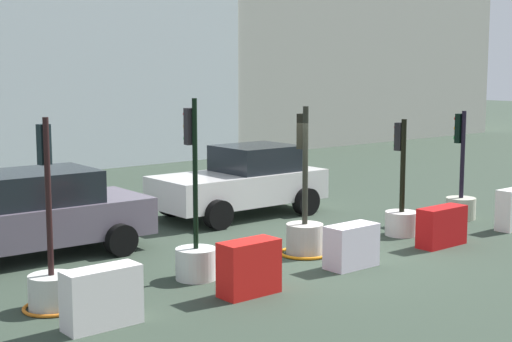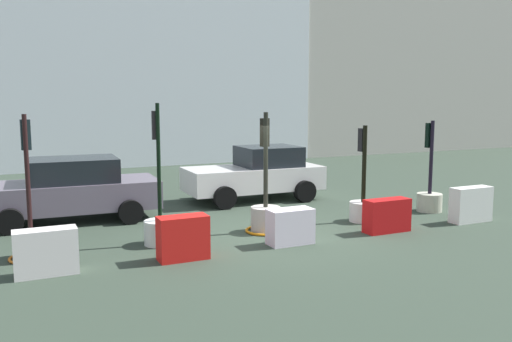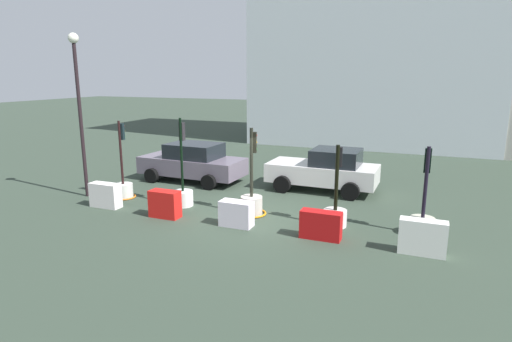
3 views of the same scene
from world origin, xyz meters
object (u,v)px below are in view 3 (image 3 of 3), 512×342
(construction_barrier_3, at_px, (321,225))
(car_white_van, at_px, (325,170))
(traffic_light_3, at_px, (335,210))
(car_grey_saloon, at_px, (193,162))
(construction_barrier_1, at_px, (165,204))
(street_lamp_post, at_px, (78,94))
(construction_barrier_0, at_px, (105,195))
(construction_barrier_4, at_px, (423,237))
(traffic_light_4, at_px, (423,218))
(traffic_light_2, at_px, (252,200))
(construction_barrier_2, at_px, (236,214))
(traffic_light_1, at_px, (183,192))
(traffic_light_0, at_px, (123,186))

(construction_barrier_3, height_order, car_white_van, car_white_van)
(traffic_light_3, xyz_separation_m, car_grey_saloon, (-6.76, 3.24, 0.32))
(construction_barrier_1, height_order, street_lamp_post, street_lamp_post)
(construction_barrier_0, xyz_separation_m, construction_barrier_4, (10.09, -0.13, 0.03))
(traffic_light_4, xyz_separation_m, street_lamp_post, (-11.64, -0.52, 3.27))
(traffic_light_4, relative_size, car_white_van, 0.60)
(traffic_light_2, xyz_separation_m, car_white_van, (1.53, 3.75, 0.35))
(construction_barrier_2, bearing_deg, traffic_light_1, 155.57)
(traffic_light_2, xyz_separation_m, construction_barrier_2, (0.01, -1.20, -0.07))
(traffic_light_2, relative_size, traffic_light_3, 1.15)
(construction_barrier_4, bearing_deg, car_white_van, 125.87)
(traffic_light_1, bearing_deg, construction_barrier_4, -9.25)
(construction_barrier_0, distance_m, construction_barrier_2, 4.92)
(traffic_light_1, distance_m, construction_barrier_0, 2.62)
(traffic_light_0, height_order, car_white_van, traffic_light_0)
(traffic_light_1, height_order, traffic_light_2, traffic_light_1)
(traffic_light_1, distance_m, traffic_light_2, 2.54)
(traffic_light_1, height_order, car_grey_saloon, traffic_light_1)
(construction_barrier_1, relative_size, street_lamp_post, 0.17)
(traffic_light_2, bearing_deg, construction_barrier_1, -151.62)
(traffic_light_3, height_order, car_white_van, traffic_light_3)
(construction_barrier_3, bearing_deg, traffic_light_2, 154.33)
(traffic_light_3, relative_size, construction_barrier_0, 2.28)
(traffic_light_4, distance_m, car_grey_saloon, 9.66)
(traffic_light_4, distance_m, construction_barrier_1, 7.71)
(traffic_light_4, distance_m, construction_barrier_2, 5.32)
(construction_barrier_4, bearing_deg, construction_barrier_3, 178.58)
(street_lamp_post, bearing_deg, construction_barrier_0, -26.91)
(construction_barrier_4, relative_size, street_lamp_post, 0.20)
(construction_barrier_4, bearing_deg, traffic_light_4, 91.14)
(traffic_light_3, bearing_deg, construction_barrier_1, -166.59)
(traffic_light_0, bearing_deg, car_grey_saloon, 71.18)
(traffic_light_1, relative_size, construction_barrier_3, 2.69)
(construction_barrier_0, bearing_deg, car_grey_saloon, 78.45)
(traffic_light_3, height_order, car_grey_saloon, traffic_light_3)
(traffic_light_1, height_order, traffic_light_3, traffic_light_1)
(construction_barrier_1, distance_m, car_grey_saloon, 4.76)
(traffic_light_1, distance_m, traffic_light_3, 5.28)
(traffic_light_3, distance_m, car_grey_saloon, 7.50)
(construction_barrier_1, bearing_deg, construction_barrier_3, 0.86)
(car_grey_saloon, bearing_deg, construction_barrier_2, -47.28)
(traffic_light_4, xyz_separation_m, construction_barrier_3, (-2.58, -1.38, -0.09))
(traffic_light_0, relative_size, construction_barrier_1, 2.90)
(traffic_light_0, distance_m, traffic_light_4, 10.25)
(traffic_light_1, relative_size, traffic_light_2, 1.08)
(traffic_light_2, relative_size, traffic_light_4, 1.11)
(car_white_van, bearing_deg, traffic_light_0, -150.45)
(traffic_light_3, bearing_deg, construction_barrier_2, -157.64)
(traffic_light_0, distance_m, traffic_light_1, 2.56)
(construction_barrier_2, distance_m, car_white_van, 5.20)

